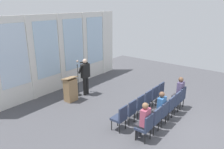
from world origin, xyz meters
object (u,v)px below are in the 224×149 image
at_px(lectern, 71,89).
at_px(chair_r1_c3, 169,106).
at_px(chair_r1_c0, 146,126).
at_px(chair_r0_c5, 159,91).
at_px(chair_r0_c2, 138,105).
at_px(chair_r0_c3, 146,100).
at_px(chair_r0_c0, 120,117).
at_px(chair_r1_c1, 154,119).
at_px(chair_r0_c4, 153,95).
at_px(chair_r1_c2, 162,112).
at_px(chair_r1_c5, 180,96).
at_px(chair_r0_c1, 130,110).
at_px(audience_r1_c0, 144,120).
at_px(chair_r1_c4, 175,101).
at_px(audience_r1_c5, 179,91).
at_px(audience_r1_c2, 160,107).
at_px(mic_stand, 79,89).
at_px(speaker, 85,74).

bearing_deg(lectern, chair_r1_c3, -74.88).
relative_size(chair_r1_c0, chair_r1_c3, 1.00).
bearing_deg(chair_r0_c5, lectern, 125.62).
relative_size(chair_r0_c2, chair_r0_c3, 1.00).
distance_m(chair_r0_c0, chair_r1_c1, 1.15).
relative_size(chair_r0_c4, chair_r1_c0, 1.00).
bearing_deg(chair_r1_c0, chair_r1_c2, 0.00).
xyz_separation_m(chair_r0_c5, chair_r1_c5, (0.00, -0.99, 0.00)).
relative_size(chair_r0_c1, chair_r0_c3, 1.00).
xyz_separation_m(chair_r0_c0, audience_r1_c0, (0.00, -0.91, 0.21)).
bearing_deg(chair_r1_c0, chair_r0_c2, 40.04).
height_order(chair_r1_c4, chair_r1_c5, same).
bearing_deg(chair_r0_c2, chair_r1_c3, -59.25).
height_order(chair_r0_c3, chair_r1_c4, same).
bearing_deg(chair_r0_c3, chair_r0_c1, 180.00).
distance_m(chair_r0_c2, chair_r1_c3, 1.15).
height_order(chair_r1_c5, audience_r1_c5, audience_r1_c5).
relative_size(chair_r1_c0, chair_r1_c4, 1.00).
distance_m(chair_r0_c3, audience_r1_c2, 1.10).
distance_m(mic_stand, chair_r0_c5, 3.79).
bearing_deg(chair_r0_c0, chair_r1_c5, -18.58).
xyz_separation_m(chair_r0_c5, chair_r1_c2, (-1.76, -0.99, 0.00)).
xyz_separation_m(speaker, chair_r0_c4, (0.79, -3.20, -0.51)).
height_order(chair_r0_c3, chair_r1_c5, same).
height_order(chair_r1_c1, chair_r1_c4, same).
distance_m(mic_stand, chair_r0_c4, 3.57).
xyz_separation_m(mic_stand, chair_r1_c3, (0.49, -4.38, 0.20)).
height_order(chair_r0_c0, chair_r0_c5, same).
relative_size(chair_r0_c1, chair_r1_c2, 1.00).
xyz_separation_m(chair_r0_c4, audience_r1_c0, (-2.35, -0.91, 0.21)).
relative_size(lectern, chair_r0_c3, 1.23).
distance_m(chair_r0_c1, chair_r1_c4, 2.02).
xyz_separation_m(chair_r1_c0, audience_r1_c2, (1.17, 0.08, 0.20)).
xyz_separation_m(chair_r1_c1, chair_r1_c5, (2.35, 0.00, 0.00)).
xyz_separation_m(mic_stand, audience_r1_c0, (-1.27, -4.30, 0.40)).
xyz_separation_m(chair_r0_c3, chair_r0_c4, (0.59, 0.00, 0.00)).
xyz_separation_m(chair_r1_c1, chair_r1_c2, (0.59, 0.00, 0.00)).
height_order(chair_r0_c4, chair_r0_c5, same).
bearing_deg(chair_r0_c2, chair_r1_c4, -40.04).
bearing_deg(chair_r1_c0, chair_r0_c3, 29.26).
bearing_deg(chair_r0_c2, audience_r1_c0, -142.34).
xyz_separation_m(chair_r0_c2, chair_r1_c0, (-1.17, -0.99, 0.00)).
bearing_deg(audience_r1_c5, audience_r1_c0, 179.95).
height_order(lectern, chair_r1_c1, lectern).
distance_m(lectern, chair_r0_c5, 3.97).
distance_m(chair_r0_c1, audience_r1_c2, 1.10).
bearing_deg(speaker, chair_r0_c4, -76.08).
xyz_separation_m(lectern, audience_r1_c0, (-0.62, -4.13, 0.19)).
distance_m(chair_r0_c3, chair_r1_c4, 1.15).
bearing_deg(audience_r1_c0, chair_r0_c3, 27.23).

